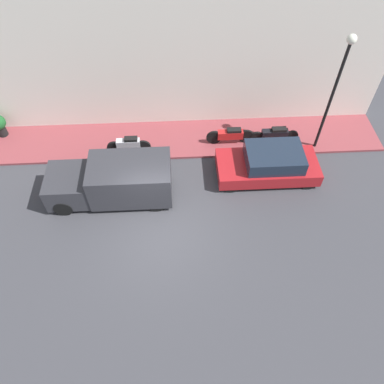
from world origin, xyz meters
TOP-DOWN VIEW (x-y plane):
  - ground_plane at (0.00, 0.00)m, footprint 60.00×60.00m
  - sidewalk at (4.79, 0.00)m, footprint 2.37×19.53m
  - building_facade at (6.13, 0.00)m, footprint 0.30×19.53m
  - parked_car at (2.52, -4.42)m, footprint 1.81×4.03m
  - delivery_van at (1.74, 1.73)m, footprint 1.81×4.66m
  - scooter_silver at (3.99, 1.26)m, footprint 0.30×1.85m
  - motorcycle_red at (4.41, -3.10)m, footprint 0.30×2.05m
  - motorcycle_black at (4.39, -5.04)m, footprint 0.30×2.11m
  - streetlamp at (4.00, -6.79)m, footprint 0.35×0.35m

SIDE VIEW (x-z plane):
  - ground_plane at x=0.00m, z-range 0.00..0.00m
  - sidewalk at x=4.79m, z-range 0.00..0.10m
  - motorcycle_black at x=4.39m, z-range 0.14..0.87m
  - motorcycle_red at x=4.41m, z-range 0.15..0.90m
  - scooter_silver at x=3.99m, z-range 0.14..0.98m
  - parked_car at x=2.52m, z-range -0.03..1.29m
  - delivery_van at x=1.74m, z-range 0.02..1.70m
  - building_facade at x=6.13m, z-range 0.00..6.27m
  - streetlamp at x=4.00m, z-range 0.92..6.01m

